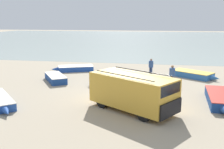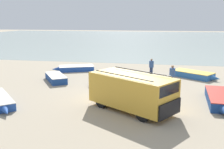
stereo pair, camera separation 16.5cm
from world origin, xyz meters
name	(u,v)px [view 2 (the right image)]	position (x,y,z in m)	size (l,w,h in m)	color
ground_plane	(118,91)	(0.00, 0.00, 0.00)	(200.00, 200.00, 0.00)	tan
sea_water	(149,39)	(0.00, 52.00, 0.00)	(120.00, 80.00, 0.01)	#99A89E
parked_van	(132,91)	(1.46, -3.96, 1.15)	(5.40, 4.55, 2.21)	gold
fishing_rowboat_0	(194,75)	(6.02, 5.63, 0.28)	(4.17, 3.41, 0.55)	#2D66AD
fishing_rowboat_1	(75,68)	(-5.48, 6.72, 0.26)	(4.27, 2.80, 0.52)	#234CA3
fishing_rowboat_2	(119,79)	(-0.31, 2.35, 0.32)	(4.41, 4.58, 0.65)	navy
fishing_rowboat_3	(219,99)	(6.71, -1.87, 0.30)	(1.69, 5.09, 0.61)	navy
fishing_rowboat_5	(56,78)	(-5.74, 2.15, 0.28)	(2.93, 3.74, 0.56)	navy
fisherman_0	(151,66)	(2.22, 5.77, 0.95)	(0.42, 0.42, 1.59)	navy
fisherman_1	(172,74)	(3.96, 2.00, 1.01)	(0.44, 0.44, 1.68)	#5B564C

